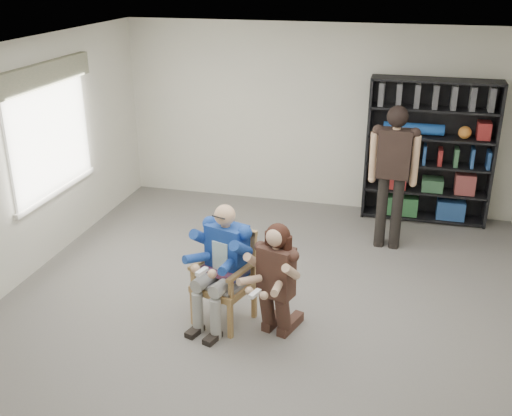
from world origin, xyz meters
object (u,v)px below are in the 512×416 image
(bookshelf, at_px, (429,152))
(standing_man, at_px, (392,180))
(armchair, at_px, (223,278))
(kneeling_woman, at_px, (275,282))
(seated_man, at_px, (223,265))

(bookshelf, bearing_deg, standing_man, -113.03)
(armchair, xyz_separation_m, standing_man, (1.60, 2.29, 0.45))
(bookshelf, height_order, standing_man, bookshelf)
(kneeling_woman, bearing_deg, seated_man, -173.95)
(bookshelf, relative_size, standing_man, 1.09)
(kneeling_woman, bearing_deg, armchair, -173.95)
(seated_man, xyz_separation_m, kneeling_woman, (0.58, -0.12, -0.06))
(seated_man, xyz_separation_m, standing_man, (1.60, 2.29, 0.29))
(kneeling_woman, distance_m, bookshelf, 3.85)
(armchair, distance_m, seated_man, 0.16)
(standing_man, bearing_deg, kneeling_woman, -110.14)
(seated_man, bearing_deg, armchair, 0.00)
(seated_man, bearing_deg, standing_man, 72.84)
(armchair, bearing_deg, standing_man, 72.84)
(seated_man, bearing_deg, bookshelf, 76.40)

